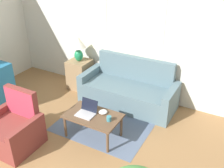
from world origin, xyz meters
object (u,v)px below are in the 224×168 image
(snack_bowl, at_px, (103,112))
(couch, at_px, (129,91))
(coffee_table, at_px, (93,118))
(armchair, at_px, (14,130))
(laptop, at_px, (87,111))
(table_lamp, at_px, (78,45))
(cup_navy, at_px, (109,119))

(snack_bowl, bearing_deg, couch, 92.52)
(couch, bearing_deg, coffee_table, -93.01)
(couch, distance_m, armchair, 2.34)
(armchair, bearing_deg, laptop, 39.94)
(coffee_table, distance_m, laptop, 0.15)
(table_lamp, xyz_separation_m, cup_navy, (1.53, -1.37, -0.56))
(armchair, relative_size, laptop, 3.04)
(cup_navy, bearing_deg, snack_bowl, 144.22)
(armchair, distance_m, coffee_table, 1.30)
(armchair, bearing_deg, snack_bowl, 38.50)
(couch, height_order, snack_bowl, couch)
(snack_bowl, bearing_deg, laptop, -147.94)
(cup_navy, bearing_deg, table_lamp, 138.20)
(couch, relative_size, coffee_table, 2.10)
(table_lamp, bearing_deg, armchair, -85.08)
(coffee_table, distance_m, cup_navy, 0.33)
(table_lamp, bearing_deg, coffee_table, -48.20)
(couch, xyz_separation_m, cup_navy, (0.25, -1.29, 0.19))
(armchair, bearing_deg, cup_navy, 29.95)
(table_lamp, bearing_deg, laptop, -51.09)
(snack_bowl, bearing_deg, cup_navy, -35.78)
(coffee_table, height_order, snack_bowl, snack_bowl)
(couch, xyz_separation_m, laptop, (-0.18, -1.29, 0.20))
(couch, distance_m, coffee_table, 1.29)
(cup_navy, bearing_deg, armchair, -150.05)
(coffee_table, xyz_separation_m, cup_navy, (0.31, -0.01, 0.09))
(couch, distance_m, table_lamp, 1.49)
(couch, distance_m, cup_navy, 1.33)
(couch, height_order, armchair, couch)
(couch, bearing_deg, snack_bowl, -87.48)
(armchair, xyz_separation_m, snack_bowl, (1.15, 0.92, 0.18))
(laptop, bearing_deg, table_lamp, 128.91)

